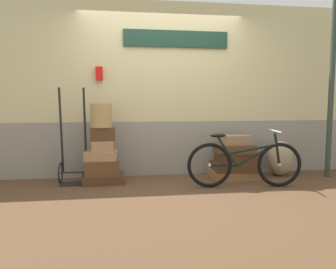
# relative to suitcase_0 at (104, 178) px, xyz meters

# --- Properties ---
(ground) EXTENTS (9.54, 5.20, 0.06)m
(ground) POSITION_rel_suitcase_0_xyz_m (0.89, -0.38, -0.09)
(ground) COLOR #513823
(station_building) EXTENTS (7.54, 0.74, 2.69)m
(station_building) POSITION_rel_suitcase_0_xyz_m (0.90, 0.47, 1.28)
(station_building) COLOR gray
(station_building) RESTS_ON ground
(suitcase_0) EXTENTS (0.61, 0.45, 0.12)m
(suitcase_0) POSITION_rel_suitcase_0_xyz_m (0.00, 0.00, 0.00)
(suitcase_0) COLOR #4C2D19
(suitcase_0) RESTS_ON ground
(suitcase_1) EXTENTS (0.51, 0.41, 0.21)m
(suitcase_1) POSITION_rel_suitcase_0_xyz_m (-0.03, -0.00, 0.17)
(suitcase_1) COLOR brown
(suitcase_1) RESTS_ON suitcase_0
(suitcase_2) EXTENTS (0.47, 0.35, 0.13)m
(suitcase_2) POSITION_rel_suitcase_0_xyz_m (-0.03, -0.00, 0.34)
(suitcase_2) COLOR #9E754C
(suitcase_2) RESTS_ON suitcase_1
(suitcase_3) EXTENTS (0.31, 0.25, 0.15)m
(suitcase_3) POSITION_rel_suitcase_0_xyz_m (-0.00, -0.01, 0.48)
(suitcase_3) COLOR #9E754C
(suitcase_3) RESTS_ON suitcase_2
(suitcase_4) EXTENTS (0.35, 0.28, 0.19)m
(suitcase_4) POSITION_rel_suitcase_0_xyz_m (0.00, 0.01, 0.64)
(suitcase_4) COLOR #4C2D19
(suitcase_4) RESTS_ON suitcase_3
(suitcase_5) EXTENTS (0.72, 0.49, 0.12)m
(suitcase_5) POSITION_rel_suitcase_0_xyz_m (1.95, -0.01, 0.00)
(suitcase_5) COLOR olive
(suitcase_5) RESTS_ON ground
(suitcase_6) EXTENTS (0.66, 0.47, 0.13)m
(suitcase_6) POSITION_rel_suitcase_0_xyz_m (1.95, -0.02, 0.13)
(suitcase_6) COLOR #4C2D19
(suitcase_6) RESTS_ON suitcase_5
(suitcase_7) EXTENTS (0.63, 0.41, 0.14)m
(suitcase_7) POSITION_rel_suitcase_0_xyz_m (2.00, -0.00, 0.26)
(suitcase_7) COLOR #4C2D19
(suitcase_7) RESTS_ON suitcase_6
(suitcase_8) EXTENTS (0.57, 0.43, 0.13)m
(suitcase_8) POSITION_rel_suitcase_0_xyz_m (1.95, -0.01, 0.40)
(suitcase_8) COLOR brown
(suitcase_8) RESTS_ON suitcase_7
(suitcase_9) EXTENTS (0.42, 0.30, 0.13)m
(suitcase_9) POSITION_rel_suitcase_0_xyz_m (1.97, -0.01, 0.53)
(suitcase_9) COLOR #937051
(suitcase_9) RESTS_ON suitcase_8
(wicker_basket) EXTENTS (0.30, 0.30, 0.33)m
(wicker_basket) POSITION_rel_suitcase_0_xyz_m (-0.02, -0.00, 0.91)
(wicker_basket) COLOR #A8844C
(wicker_basket) RESTS_ON suitcase_4
(luggage_trolley) EXTENTS (0.41, 0.37, 1.36)m
(luggage_trolley) POSITION_rel_suitcase_0_xyz_m (-0.41, 0.05, 0.25)
(luggage_trolley) COLOR black
(luggage_trolley) RESTS_ON ground
(burlap_sack) EXTENTS (0.40, 0.34, 0.56)m
(burlap_sack) POSITION_rel_suitcase_0_xyz_m (2.73, 0.06, 0.22)
(burlap_sack) COLOR #9E8966
(burlap_sack) RESTS_ON ground
(bicycle) EXTENTS (1.56, 0.46, 0.78)m
(bicycle) POSITION_rel_suitcase_0_xyz_m (1.91, -0.51, 0.27)
(bicycle) COLOR black
(bicycle) RESTS_ON ground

